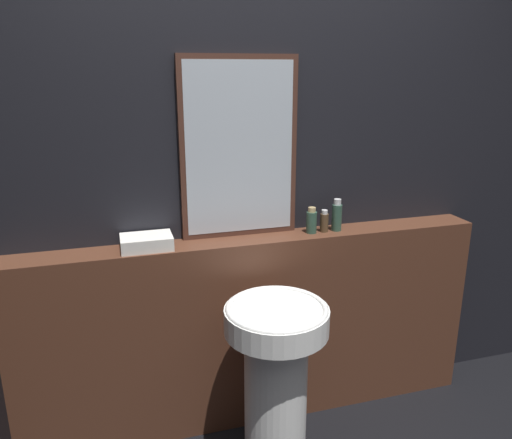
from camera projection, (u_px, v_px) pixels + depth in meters
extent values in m
cube|color=black|center=(249.00, 180.00, 2.44)|extent=(8.00, 0.06, 2.50)
cube|color=#512D1E|center=(256.00, 330.00, 2.54)|extent=(2.34, 0.18, 0.99)
cylinder|color=white|center=(275.00, 402.00, 2.21)|extent=(0.28, 0.28, 0.71)
cylinder|color=white|center=(277.00, 320.00, 2.09)|extent=(0.44, 0.44, 0.11)
torus|color=white|center=(277.00, 309.00, 2.08)|extent=(0.43, 0.43, 0.02)
cube|color=#47281E|center=(239.00, 149.00, 2.33)|extent=(0.56, 0.03, 0.85)
cube|color=#B2BCC6|center=(240.00, 149.00, 2.32)|extent=(0.51, 0.02, 0.80)
cube|color=silver|center=(147.00, 242.00, 2.25)|extent=(0.23, 0.16, 0.06)
cylinder|color=#2D4C3D|center=(311.00, 222.00, 2.46)|extent=(0.05, 0.05, 0.11)
cylinder|color=tan|center=(312.00, 210.00, 2.44)|extent=(0.04, 0.04, 0.02)
cylinder|color=#4C3823|center=(324.00, 223.00, 2.48)|extent=(0.04, 0.04, 0.09)
cylinder|color=silver|center=(325.00, 212.00, 2.47)|extent=(0.03, 0.03, 0.02)
cylinder|color=#2D4C3D|center=(337.00, 218.00, 2.49)|extent=(0.05, 0.05, 0.13)
cylinder|color=silver|center=(337.00, 202.00, 2.47)|extent=(0.04, 0.04, 0.03)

